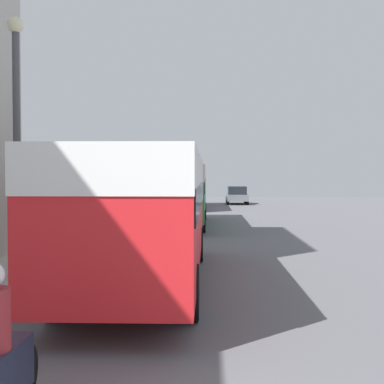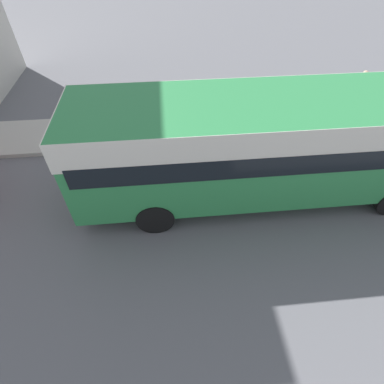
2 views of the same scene
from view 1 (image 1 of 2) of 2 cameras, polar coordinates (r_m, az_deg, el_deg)
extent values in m
cube|color=red|center=(12.62, -5.04, -1.81)|extent=(2.58, 10.42, 2.52)
cube|color=white|center=(12.59, -5.05, 2.19)|extent=(2.61, 10.47, 0.76)
cube|color=black|center=(12.60, -5.04, -0.38)|extent=(2.64, 10.00, 0.55)
cylinder|color=black|center=(16.09, -7.88, -5.54)|extent=(0.28, 1.00, 1.00)
cylinder|color=black|center=(15.87, 0.66, -5.63)|extent=(0.28, 1.00, 1.00)
cylinder|color=black|center=(9.87, -14.28, -10.25)|extent=(0.28, 1.00, 1.00)
cylinder|color=black|center=(9.51, -0.11, -10.67)|extent=(0.28, 1.00, 1.00)
cube|color=#2D8447|center=(27.06, -1.28, 0.12)|extent=(2.55, 10.53, 2.52)
cube|color=silver|center=(27.05, -1.29, 1.98)|extent=(2.57, 10.58, 0.75)
cube|color=black|center=(27.05, -1.28, 0.78)|extent=(2.60, 10.11, 0.55)
cylinder|color=black|center=(30.45, -3.16, -2.07)|extent=(0.28, 1.00, 1.00)
cylinder|color=black|center=(30.34, 1.26, -2.08)|extent=(0.28, 1.00, 1.00)
cylinder|color=black|center=(23.98, -4.50, -3.11)|extent=(0.28, 1.00, 1.00)
cylinder|color=black|center=(23.83, 1.12, -3.14)|extent=(0.28, 1.00, 1.00)
cube|color=silver|center=(41.80, -0.59, 0.62)|extent=(2.45, 11.22, 2.38)
cube|color=#2D569E|center=(41.79, -0.59, 1.76)|extent=(2.48, 11.27, 0.71)
cube|color=black|center=(41.80, -0.59, 1.02)|extent=(2.50, 10.77, 0.52)
cylinder|color=black|center=(45.37, -1.83, -0.79)|extent=(0.28, 1.00, 1.00)
cylinder|color=black|center=(45.29, 1.02, -0.80)|extent=(0.28, 1.00, 1.00)
cylinder|color=black|center=(38.44, -2.49, -1.26)|extent=(0.28, 1.00, 1.00)
cylinder|color=black|center=(38.34, 0.88, -1.27)|extent=(0.28, 1.00, 1.00)
cylinder|color=black|center=(6.65, -17.41, -17.91)|extent=(0.10, 0.64, 0.64)
cube|color=slate|center=(47.36, 4.81, -0.58)|extent=(1.81, 4.17, 0.55)
cube|color=black|center=(47.34, 4.82, 0.18)|extent=(1.59, 2.29, 0.71)
cylinder|color=black|center=(48.63, 3.75, -0.83)|extent=(0.22, 0.64, 0.64)
cylinder|color=black|center=(48.71, 5.71, -0.83)|extent=(0.22, 0.64, 0.64)
cylinder|color=black|center=(46.04, 3.86, -0.98)|extent=(0.22, 0.64, 0.64)
cylinder|color=black|center=(46.13, 5.93, -0.98)|extent=(0.22, 0.64, 0.64)
cylinder|color=#232838|center=(32.28, -8.09, -1.79)|extent=(0.29, 0.29, 0.78)
cylinder|color=black|center=(32.25, -8.09, -0.52)|extent=(0.36, 0.36, 0.65)
sphere|color=tan|center=(32.23, -8.10, 0.24)|extent=(0.21, 0.21, 0.21)
cylinder|color=#232838|center=(23.66, -8.45, -3.05)|extent=(0.27, 0.27, 0.82)
cylinder|color=#33477F|center=(23.61, -8.46, -1.22)|extent=(0.34, 0.34, 0.69)
sphere|color=tan|center=(23.59, -8.47, -0.12)|extent=(0.22, 0.22, 0.22)
cylinder|color=#47474C|center=(12.32, -18.17, 3.38)|extent=(0.16, 0.16, 5.52)
sphere|color=beige|center=(12.74, -18.31, 16.57)|extent=(0.36, 0.36, 0.36)
camera|label=2|loc=(25.00, 13.10, 10.79)|focal=28.00mm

